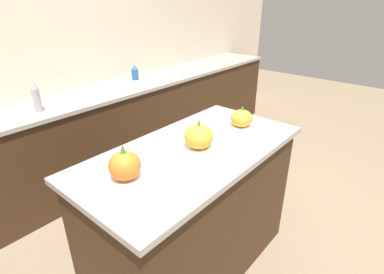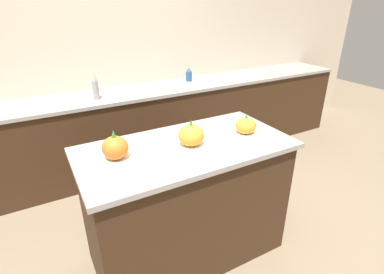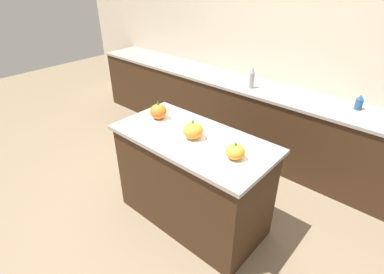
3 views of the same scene
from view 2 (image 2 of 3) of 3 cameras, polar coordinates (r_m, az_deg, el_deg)
name	(u,v)px [view 2 (image 2 of 3)]	position (r m, az deg, el deg)	size (l,w,h in m)	color
ground_plane	(187,250)	(2.57, -0.89, -20.72)	(12.00, 12.00, 0.00)	#847056
wall_back	(109,57)	(3.56, -15.52, 14.54)	(8.00, 0.06, 2.50)	beige
kitchen_island	(187,202)	(2.26, -0.97, -12.31)	(1.45, 0.72, 0.94)	#382314
back_counter	(125,132)	(3.47, -12.66, 0.91)	(6.00, 0.60, 0.92)	#382314
pumpkin_cake_left	(115,149)	(1.86, -14.41, -2.17)	(0.22, 0.22, 0.20)	white
pumpkin_cake_center	(191,136)	(1.97, -0.17, 0.17)	(0.23, 0.23, 0.19)	white
pumpkin_cake_right	(246,126)	(2.19, 10.18, 2.02)	(0.20, 0.20, 0.16)	white
bottle_tall	(95,87)	(3.13, -17.96, 9.08)	(0.06, 0.06, 0.27)	#99999E
bottle_short	(189,75)	(3.71, -0.61, 11.78)	(0.08, 0.08, 0.16)	#235184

